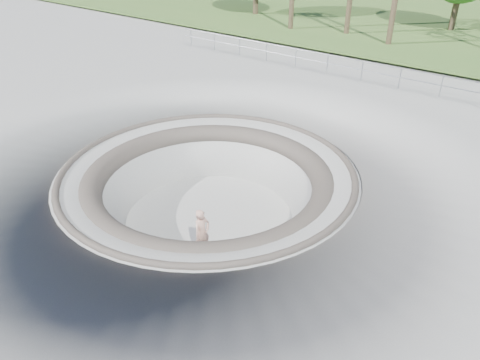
{
  "coord_description": "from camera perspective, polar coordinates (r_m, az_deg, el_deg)",
  "views": [
    {
      "loc": [
        9.57,
        -10.45,
        7.79
      ],
      "look_at": [
        1.14,
        0.34,
        -0.1
      ],
      "focal_mm": 35.0,
      "sensor_mm": 36.0,
      "label": 1
    }
  ],
  "objects": [
    {
      "name": "skateboard",
      "position": [
        15.37,
        -4.52,
        -8.94
      ],
      "size": [
        0.84,
        0.51,
        0.08
      ],
      "color": "olive",
      "rests_on": "ground"
    },
    {
      "name": "safety_railing",
      "position": [
        25.42,
        14.66,
        12.78
      ],
      "size": [
        25.0,
        0.06,
        1.03
      ],
      "color": "gray",
      "rests_on": "ground"
    },
    {
      "name": "skate_bowl",
      "position": [
        17.13,
        -3.73,
        -4.29
      ],
      "size": [
        14.0,
        14.0,
        4.1
      ],
      "color": "#A6A6A1",
      "rests_on": "ground"
    },
    {
      "name": "skater",
      "position": [
        14.86,
        -4.65,
        -6.42
      ],
      "size": [
        0.44,
        0.63,
        1.64
      ],
      "primitive_type": "imported",
      "rotation": [
        0.0,
        0.0,
        1.5
      ],
      "color": "tan",
      "rests_on": "skateboard"
    },
    {
      "name": "grass_strip",
      "position": [
        46.1,
        26.79,
        17.52
      ],
      "size": [
        180.0,
        36.0,
        0.12
      ],
      "color": "#3A5E25",
      "rests_on": "ground"
    },
    {
      "name": "ground",
      "position": [
        16.17,
        -3.95,
        1.07
      ],
      "size": [
        180.0,
        180.0,
        0.0
      ],
      "primitive_type": "plane",
      "color": "#A6A6A1",
      "rests_on": "ground"
    }
  ]
}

